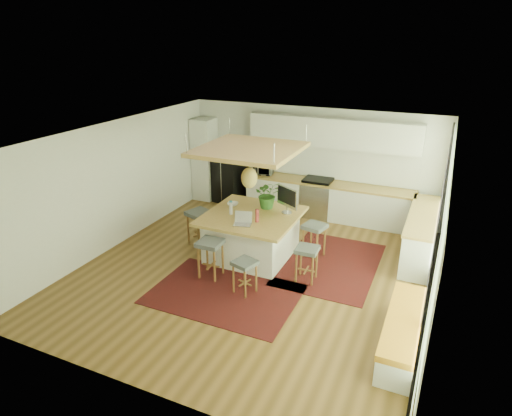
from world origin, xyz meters
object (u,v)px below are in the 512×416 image
at_px(stool_near_right, 245,275).
at_px(stool_left_side, 200,230).
at_px(island, 252,235).
at_px(microwave, 263,168).
at_px(fridge, 230,170).
at_px(stool_right_front, 306,264).
at_px(laptop, 242,219).
at_px(monitor, 287,201).
at_px(stool_near_left, 211,260).
at_px(island_plant, 268,197).
at_px(stool_right_back, 314,241).

xyz_separation_m(stool_near_right, stool_left_side, (-1.75, 1.36, 0.00)).
bearing_deg(island, stool_near_right, -70.48).
bearing_deg(stool_left_side, microwave, 81.66).
height_order(fridge, island, fridge).
distance_m(stool_right_front, laptop, 1.48).
xyz_separation_m(stool_left_side, laptop, (1.32, -0.55, 0.70)).
height_order(stool_left_side, monitor, monitor).
height_order(stool_near_left, stool_near_right, stool_near_left).
bearing_deg(monitor, laptop, -91.43).
height_order(microwave, island_plant, island_plant).
bearing_deg(stool_near_right, monitor, 85.46).
distance_m(stool_near_right, stool_right_front, 1.22).
relative_size(fridge, laptop, 4.65).
bearing_deg(island_plant, monitor, -12.42).
bearing_deg(stool_left_side, island, -0.29).
distance_m(island, stool_right_front, 1.45).
height_order(stool_left_side, laptop, laptop).
relative_size(fridge, island, 0.90).
bearing_deg(stool_near_left, monitor, 56.60).
distance_m(stool_right_back, stool_left_side, 2.51).
distance_m(fridge, stool_left_side, 2.75).
bearing_deg(laptop, stool_right_back, 27.28).
bearing_deg(stool_near_left, island_plant, 72.18).
bearing_deg(stool_left_side, island_plant, 18.59).
distance_m(stool_near_left, stool_left_side, 1.43).
distance_m(stool_near_right, microwave, 4.30).
bearing_deg(microwave, stool_right_front, -63.64).
distance_m(stool_right_front, island_plant, 1.75).
height_order(stool_right_back, laptop, laptop).
bearing_deg(monitor, stool_left_side, -138.71).
height_order(stool_right_back, microwave, microwave).
relative_size(stool_near_left, laptop, 2.09).
xyz_separation_m(stool_near_left, stool_right_back, (1.56, 1.60, 0.00)).
bearing_deg(stool_near_right, microwave, 108.74).
relative_size(stool_near_right, stool_right_back, 0.88).
xyz_separation_m(island, stool_left_side, (-1.27, 0.01, -0.11)).
relative_size(stool_left_side, laptop, 2.19).
xyz_separation_m(monitor, microwave, (-1.50, 2.27, -0.10)).
relative_size(fridge, island_plant, 2.77).
bearing_deg(laptop, stool_left_side, 142.22).
distance_m(island, stool_left_side, 1.27).
bearing_deg(stool_near_left, island, 71.93).
bearing_deg(stool_right_front, island, 159.71).
bearing_deg(stool_right_front, microwave, 125.32).
relative_size(stool_near_right, laptop, 1.77).
height_order(stool_near_left, stool_right_back, stool_near_left).
relative_size(fridge, stool_near_right, 2.62).
xyz_separation_m(stool_near_left, island_plant, (0.51, 1.59, 0.81)).
bearing_deg(fridge, stool_right_back, -19.10).
bearing_deg(stool_near_left, microwave, 97.87).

